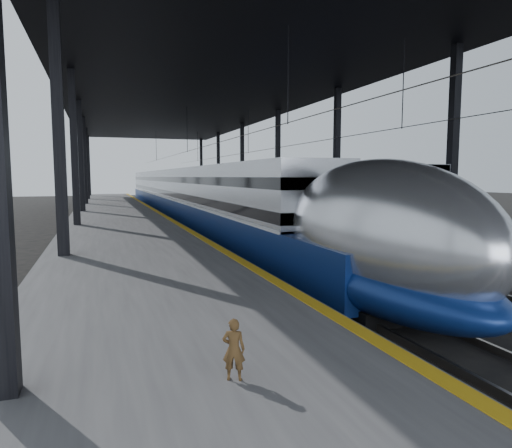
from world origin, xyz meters
name	(u,v)px	position (x,y,z in m)	size (l,w,h in m)	color
ground	(291,311)	(0.00, 0.00, 0.00)	(160.00, 160.00, 0.00)	black
platform	(119,223)	(-3.50, 20.00, 0.50)	(6.00, 80.00, 1.00)	#4C4C4F
yellow_strip	(162,214)	(-0.70, 20.00, 1.00)	(0.30, 80.00, 0.01)	gold
rails	(237,226)	(4.50, 20.00, 0.08)	(6.52, 80.00, 0.16)	slate
canopy	(199,93)	(1.90, 20.00, 9.12)	(18.00, 75.00, 9.47)	black
tgv_train	(184,196)	(2.00, 26.70, 1.93)	(2.87, 65.20, 4.12)	silver
second_train	(228,192)	(7.00, 31.11, 2.03)	(2.91, 56.05, 4.01)	navy
child	(234,349)	(-3.16, -5.51, 1.39)	(0.29, 0.19, 0.79)	#4B3319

